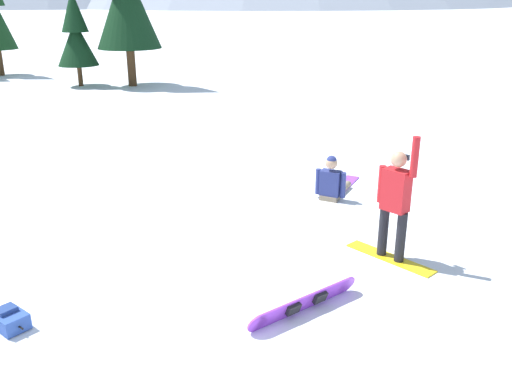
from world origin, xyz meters
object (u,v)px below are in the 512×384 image
object	(u,v)px
snowboarder_midground	(395,202)
loose_snowboard_near_left	(305,303)
snowboarder_background	(333,182)
pine_tree_tall	(76,34)
backpack_blue	(10,320)

from	to	relation	value
snowboarder_midground	loose_snowboard_near_left	world-z (taller)	snowboarder_midground
snowboarder_midground	snowboarder_background	world-z (taller)	snowboarder_midground
loose_snowboard_near_left	pine_tree_tall	xyz separation A→B (m)	(-6.00, 19.49, 2.09)
snowboarder_background	pine_tree_tall	distance (m)	17.14
snowboarder_background	backpack_blue	world-z (taller)	snowboarder_background
loose_snowboard_near_left	backpack_blue	world-z (taller)	loose_snowboard_near_left
loose_snowboard_near_left	snowboarder_midground	bearing A→B (deg)	39.19
snowboarder_midground	snowboarder_background	size ratio (longest dim) A/B	1.23
snowboarder_midground	pine_tree_tall	xyz separation A→B (m)	(-7.65, 18.14, 1.28)
snowboarder_background	loose_snowboard_near_left	xyz separation A→B (m)	(-1.48, -4.19, -0.17)
backpack_blue	loose_snowboard_near_left	bearing A→B (deg)	-1.86
snowboarder_background	loose_snowboard_near_left	bearing A→B (deg)	-109.49
snowboarder_midground	snowboarder_background	xyz separation A→B (m)	(-0.17, 2.84, -0.64)
snowboarder_midground	snowboarder_background	bearing A→B (deg)	93.43
snowboarder_midground	pine_tree_tall	bearing A→B (deg)	112.87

